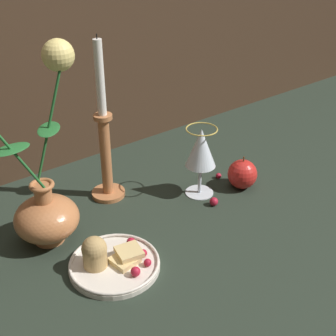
% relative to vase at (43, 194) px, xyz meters
% --- Properties ---
extents(ground_plane, '(2.40, 2.40, 0.00)m').
position_rel_vase_xyz_m(ground_plane, '(0.21, -0.08, -0.11)').
color(ground_plane, '#232D23').
rests_on(ground_plane, ground).
extents(vase, '(0.23, 0.13, 0.39)m').
position_rel_vase_xyz_m(vase, '(0.00, 0.00, 0.00)').
color(vase, '#B77042').
rests_on(vase, ground_plane).
extents(plate_with_pastries, '(0.17, 0.17, 0.07)m').
position_rel_vase_xyz_m(plate_with_pastries, '(0.05, -0.15, -0.09)').
color(plate_with_pastries, silver).
rests_on(plate_with_pastries, ground_plane).
extents(wine_glass, '(0.07, 0.07, 0.17)m').
position_rel_vase_xyz_m(wine_glass, '(0.35, -0.05, 0.00)').
color(wine_glass, silver).
rests_on(wine_glass, ground_plane).
extents(candlestick, '(0.08, 0.08, 0.37)m').
position_rel_vase_xyz_m(candlestick, '(0.18, 0.07, 0.02)').
color(candlestick, '#B77042').
rests_on(candlestick, ground_plane).
extents(apple_beside_vase, '(0.07, 0.07, 0.08)m').
position_rel_vase_xyz_m(apple_beside_vase, '(0.45, -0.09, -0.07)').
color(apple_beside_vase, red).
rests_on(apple_beside_vase, ground_plane).
extents(berry_near_plate, '(0.01, 0.01, 0.01)m').
position_rel_vase_xyz_m(berry_near_plate, '(0.44, -0.03, -0.10)').
color(berry_near_plate, '#AD192D').
rests_on(berry_near_plate, ground_plane).
extents(berry_front_center, '(0.02, 0.02, 0.02)m').
position_rel_vase_xyz_m(berry_front_center, '(0.35, -0.11, -0.10)').
color(berry_front_center, '#AD192D').
rests_on(berry_front_center, ground_plane).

